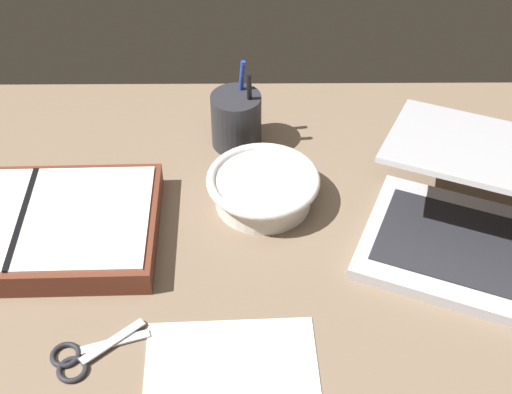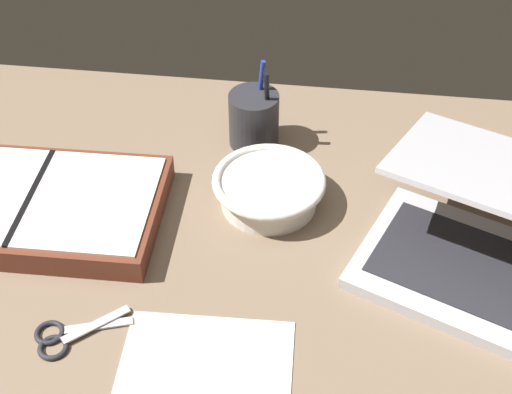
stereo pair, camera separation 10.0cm
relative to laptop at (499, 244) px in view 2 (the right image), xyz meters
The scene contains 6 objects.
desk_top 36.39cm from the laptop, 167.89° to the right, with size 140.00×100.00×2.00cm, color #75604C.
laptop is the anchor object (origin of this frame).
bowl 33.76cm from the laptop, 163.63° to the left, with size 17.19×17.19×5.26cm.
pen_cup 43.93cm from the laptop, 146.24° to the left, with size 8.31×8.31×14.71cm.
planner 66.96cm from the laptop, behind, with size 38.67×23.98×4.33cm.
scissors 58.85cm from the laptop, 161.04° to the right, with size 12.22×9.48×0.80cm.
Camera 2 is at (11.08, -62.96, 76.38)cm, focal length 50.00 mm.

